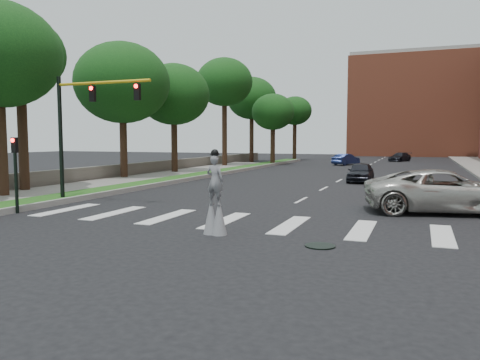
% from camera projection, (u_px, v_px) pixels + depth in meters
% --- Properties ---
extents(ground_plane, '(160.00, 160.00, 0.00)m').
position_uv_depth(ground_plane, '(248.00, 228.00, 16.70)').
color(ground_plane, black).
rests_on(ground_plane, ground).
extents(grass_median, '(2.00, 60.00, 0.25)m').
position_uv_depth(grass_median, '(202.00, 175.00, 39.40)').
color(grass_median, '#1D4F16').
rests_on(grass_median, ground).
extents(median_curb, '(0.20, 60.00, 0.28)m').
position_uv_depth(median_curb, '(213.00, 175.00, 39.02)').
color(median_curb, '#969691').
rests_on(median_curb, ground).
extents(sidewalk_left, '(4.00, 60.00, 0.18)m').
position_uv_depth(sidewalk_left, '(96.00, 185.00, 31.19)').
color(sidewalk_left, slate).
rests_on(sidewalk_left, ground).
extents(stone_wall, '(0.50, 56.00, 1.10)m').
position_uv_depth(stone_wall, '(157.00, 167.00, 43.19)').
color(stone_wall, '#5A554D').
rests_on(stone_wall, ground).
extents(manhole, '(0.90, 0.90, 0.04)m').
position_uv_depth(manhole, '(320.00, 246.00, 13.76)').
color(manhole, black).
rests_on(manhole, ground).
extents(building_backdrop, '(26.00, 14.00, 18.00)m').
position_uv_depth(building_backdrop, '(424.00, 107.00, 86.22)').
color(building_backdrop, '#AF5337').
rests_on(building_backdrop, ground).
extents(traffic_signal, '(5.30, 0.23, 6.20)m').
position_uv_depth(traffic_signal, '(80.00, 118.00, 22.63)').
color(traffic_signal, black).
rests_on(traffic_signal, ground).
extents(secondary_signal, '(0.25, 0.21, 3.23)m').
position_uv_depth(secondary_signal, '(16.00, 168.00, 19.76)').
color(secondary_signal, black).
rests_on(secondary_signal, ground).
extents(stilt_performer, '(0.84, 0.56, 2.83)m').
position_uv_depth(stilt_performer, '(215.00, 202.00, 15.43)').
color(stilt_performer, black).
rests_on(stilt_performer, ground).
extents(suv_crossing, '(7.15, 4.38, 1.85)m').
position_uv_depth(suv_crossing, '(445.00, 191.00, 19.98)').
color(suv_crossing, '#B5B2AA').
rests_on(suv_crossing, ground).
extents(car_near, '(1.75, 4.25, 1.44)m').
position_uv_depth(car_near, '(361.00, 172.00, 34.21)').
color(car_near, black).
rests_on(car_near, ground).
extents(car_mid, '(2.98, 4.32, 1.35)m').
position_uv_depth(car_mid, '(346.00, 159.00, 56.05)').
color(car_mid, navy).
rests_on(car_mid, ground).
extents(car_far, '(3.33, 4.56, 1.23)m').
position_uv_depth(car_far, '(400.00, 157.00, 65.16)').
color(car_far, black).
rests_on(car_far, ground).
extents(tree_1, '(5.14, 5.14, 10.19)m').
position_uv_depth(tree_1, '(20.00, 56.00, 26.83)').
color(tree_1, black).
rests_on(tree_1, ground).
extents(tree_2, '(7.31, 7.31, 10.57)m').
position_uv_depth(tree_2, '(122.00, 83.00, 36.01)').
color(tree_2, black).
rests_on(tree_2, ground).
extents(tree_3, '(6.45, 6.45, 9.87)m').
position_uv_depth(tree_3, '(174.00, 95.00, 41.91)').
color(tree_3, black).
rests_on(tree_3, ground).
extents(tree_4, '(6.26, 6.26, 12.06)m').
position_uv_depth(tree_4, '(224.00, 83.00, 51.64)').
color(tree_4, black).
rests_on(tree_4, ground).
extents(tree_5, '(6.56, 6.56, 11.30)m').
position_uv_depth(tree_5, '(252.00, 99.00, 61.94)').
color(tree_5, black).
rests_on(tree_5, ground).
extents(tree_6, '(5.10, 5.10, 8.53)m').
position_uv_depth(tree_6, '(273.00, 112.00, 55.96)').
color(tree_6, black).
rests_on(tree_6, ground).
extents(tree_7, '(4.85, 4.85, 9.24)m').
position_uv_depth(tree_7, '(295.00, 111.00, 67.41)').
color(tree_7, black).
rests_on(tree_7, ground).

